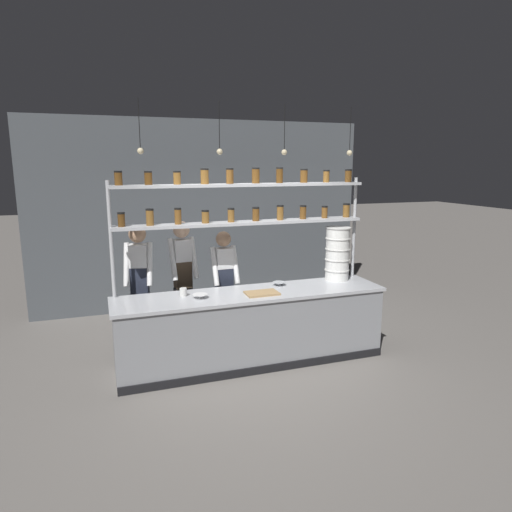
{
  "coord_description": "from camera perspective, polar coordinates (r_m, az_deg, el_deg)",
  "views": [
    {
      "loc": [
        -1.74,
        -5.17,
        2.48
      ],
      "look_at": [
        0.13,
        0.2,
        1.33
      ],
      "focal_mm": 32.0,
      "sensor_mm": 36.0,
      "label": 1
    }
  ],
  "objects": [
    {
      "name": "back_wall",
      "position": [
        8.04,
        -6.58,
        5.14
      ],
      "size": [
        5.8,
        0.12,
        3.23
      ],
      "primitive_type": "cube",
      "color": "#4C5156",
      "rests_on": "ground_plane"
    },
    {
      "name": "cutting_board",
      "position": [
        5.6,
        0.75,
        -4.67
      ],
      "size": [
        0.4,
        0.26,
        0.02
      ],
      "color": "#A88456",
      "rests_on": "prep_counter"
    },
    {
      "name": "spice_shelf_unit",
      "position": [
        5.79,
        -1.59,
        6.11
      ],
      "size": [
        3.28,
        0.28,
        2.44
      ],
      "color": "#B7BABF",
      "rests_on": "ground_plane"
    },
    {
      "name": "chef_right",
      "position": [
        6.21,
        -4.0,
        -3.21
      ],
      "size": [
        0.37,
        0.29,
        1.6
      ],
      "rotation": [
        0.0,
        0.0,
        0.05
      ],
      "color": "black",
      "rests_on": "ground_plane"
    },
    {
      "name": "chef_left",
      "position": [
        6.08,
        -14.34,
        -3.08
      ],
      "size": [
        0.41,
        0.34,
        1.72
      ],
      "rotation": [
        0.0,
        0.0,
        -0.23
      ],
      "color": "black",
      "rests_on": "ground_plane"
    },
    {
      "name": "serving_cup_front",
      "position": [
        5.57,
        -9.09,
        -4.48
      ],
      "size": [
        0.08,
        0.08,
        0.1
      ],
      "color": "silver",
      "rests_on": "prep_counter"
    },
    {
      "name": "prep_counter",
      "position": [
        5.82,
        -0.52,
        -8.93
      ],
      "size": [
        3.4,
        0.76,
        0.92
      ],
      "color": "gray",
      "rests_on": "ground_plane"
    },
    {
      "name": "container_stack",
      "position": [
        6.31,
        10.15,
        0.3
      ],
      "size": [
        0.34,
        0.34,
        0.73
      ],
      "color": "white",
      "rests_on": "prep_counter"
    },
    {
      "name": "pendant_light_row",
      "position": [
        5.46,
        -0.39,
        13.14
      ],
      "size": [
        2.64,
        0.07,
        0.59
      ],
      "color": "black"
    },
    {
      "name": "prep_bowl_center_front",
      "position": [
        5.46,
        -7.0,
        -5.02
      ],
      "size": [
        0.18,
        0.18,
        0.05
      ],
      "color": "white",
      "rests_on": "prep_counter"
    },
    {
      "name": "ground_plane",
      "position": [
        5.99,
        -0.52,
        -13.05
      ],
      "size": [
        40.0,
        40.0,
        0.0
      ],
      "primitive_type": "plane",
      "color": "slate"
    },
    {
      "name": "chef_center",
      "position": [
        6.25,
        -9.13,
        -2.34
      ],
      "size": [
        0.38,
        0.32,
        1.74
      ],
      "rotation": [
        0.0,
        0.0,
        0.11
      ],
      "color": "black",
      "rests_on": "ground_plane"
    },
    {
      "name": "prep_bowl_near_left",
      "position": [
        5.99,
        2.91,
        -3.49
      ],
      "size": [
        0.17,
        0.17,
        0.05
      ],
      "color": "#B2B7BC",
      "rests_on": "prep_counter"
    }
  ]
}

